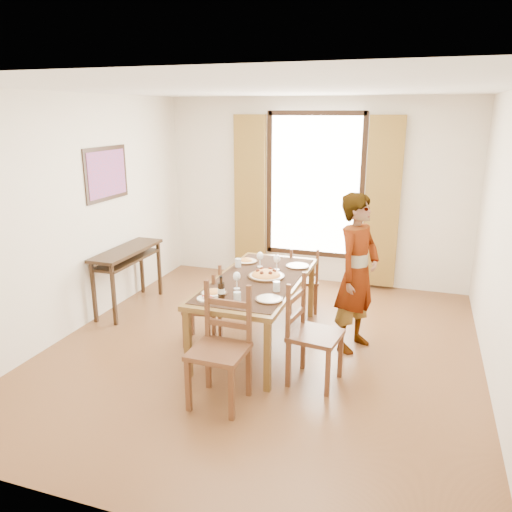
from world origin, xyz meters
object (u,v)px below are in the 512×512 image
(man, at_px, (357,273))
(pasta_platter, at_px, (266,273))
(console_table, at_px, (127,258))
(dining_table, at_px, (258,284))

(man, bearing_deg, pasta_platter, 122.77)
(man, distance_m, pasta_platter, 0.97)
(console_table, bearing_deg, pasta_platter, -11.08)
(console_table, xyz_separation_m, dining_table, (1.92, -0.47, 0.01))
(console_table, distance_m, pasta_platter, 2.04)
(console_table, height_order, pasta_platter, pasta_platter)
(man, bearing_deg, console_table, 108.41)
(pasta_platter, bearing_deg, console_table, 168.92)
(dining_table, relative_size, pasta_platter, 4.88)
(pasta_platter, bearing_deg, man, 10.08)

